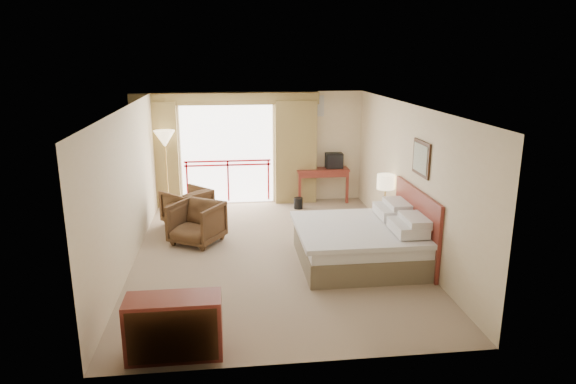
{
  "coord_description": "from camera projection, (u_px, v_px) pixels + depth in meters",
  "views": [
    {
      "loc": [
        -0.79,
        -8.82,
        3.57
      ],
      "look_at": [
        0.31,
        0.4,
        1.06
      ],
      "focal_mm": 32.0,
      "sensor_mm": 36.0,
      "label": 1
    }
  ],
  "objects": [
    {
      "name": "framed_art",
      "position": [
        421.0,
        158.0,
        8.7
      ],
      "size": [
        0.04,
        0.72,
        0.6
      ],
      "color": "black",
      "rests_on": "wall_right"
    },
    {
      "name": "coffee_maker",
      "position": [
        308.0,
        163.0,
        12.58
      ],
      "size": [
        0.15,
        0.15,
        0.29
      ],
      "primitive_type": "cylinder",
      "rotation": [
        0.0,
        0.0,
        0.18
      ],
      "color": "black",
      "rests_on": "desk"
    },
    {
      "name": "bed",
      "position": [
        362.0,
        242.0,
        8.98
      ],
      "size": [
        2.13,
        2.06,
        0.97
      ],
      "color": "brown",
      "rests_on": "floor"
    },
    {
      "name": "desk",
      "position": [
        321.0,
        175.0,
        12.75
      ],
      "size": [
        1.28,
        0.62,
        0.84
      ],
      "rotation": [
        0.0,
        0.0,
        0.0
      ],
      "color": "maroon",
      "rests_on": "floor"
    },
    {
      "name": "curtain_left",
      "position": [
        157.0,
        155.0,
        12.08
      ],
      "size": [
        1.0,
        0.26,
        2.5
      ],
      "primitive_type": "cube",
      "color": "olive",
      "rests_on": "wall_back"
    },
    {
      "name": "phone",
      "position": [
        385.0,
        207.0,
        10.14
      ],
      "size": [
        0.2,
        0.17,
        0.08
      ],
      "primitive_type": "cube",
      "rotation": [
        0.0,
        0.0,
        -0.2
      ],
      "color": "black",
      "rests_on": "nightstand"
    },
    {
      "name": "wall_left",
      "position": [
        129.0,
        187.0,
        8.84
      ],
      "size": [
        0.0,
        7.0,
        7.0
      ],
      "primitive_type": "plane",
      "rotation": [
        1.57,
        0.0,
        1.57
      ],
      "color": "beige",
      "rests_on": "ground"
    },
    {
      "name": "side_table",
      "position": [
        180.0,
        214.0,
        10.47
      ],
      "size": [
        0.54,
        0.54,
        0.59
      ],
      "rotation": [
        0.0,
        0.0,
        0.11
      ],
      "color": "black",
      "rests_on": "floor"
    },
    {
      "name": "armchair_near",
      "position": [
        198.0,
        243.0,
        10.01
      ],
      "size": [
        1.2,
        1.21,
        0.81
      ],
      "primitive_type": "imported",
      "rotation": [
        0.0,
        0.0,
        -0.55
      ],
      "color": "#402918",
      "rests_on": "floor"
    },
    {
      "name": "headboard",
      "position": [
        416.0,
        225.0,
        9.02
      ],
      "size": [
        0.06,
        2.1,
        1.3
      ],
      "primitive_type": "cube",
      "color": "maroon",
      "rests_on": "wall_right"
    },
    {
      "name": "book",
      "position": [
        180.0,
        205.0,
        10.42
      ],
      "size": [
        0.18,
        0.23,
        0.02
      ],
      "primitive_type": "imported",
      "rotation": [
        0.0,
        0.0,
        0.07
      ],
      "color": "white",
      "rests_on": "side_table"
    },
    {
      "name": "ceiling",
      "position": [
        273.0,
        106.0,
        8.77
      ],
      "size": [
        7.0,
        7.0,
        0.0
      ],
      "primitive_type": "plane",
      "rotation": [
        3.14,
        0.0,
        0.0
      ],
      "color": "white",
      "rests_on": "wall_back"
    },
    {
      "name": "armchair_far",
      "position": [
        188.0,
        224.0,
        11.11
      ],
      "size": [
        1.21,
        1.21,
        0.79
      ],
      "primitive_type": "imported",
      "rotation": [
        0.0,
        0.0,
        -2.4
      ],
      "color": "#402918",
      "rests_on": "floor"
    },
    {
      "name": "wall_back",
      "position": [
        260.0,
        148.0,
        12.48
      ],
      "size": [
        5.0,
        0.0,
        5.0
      ],
      "primitive_type": "plane",
      "rotation": [
        1.57,
        0.0,
        0.0
      ],
      "color": "beige",
      "rests_on": "ground"
    },
    {
      "name": "table_lamp",
      "position": [
        386.0,
        182.0,
        10.22
      ],
      "size": [
        0.35,
        0.35,
        0.62
      ],
      "rotation": [
        0.0,
        0.0,
        -0.03
      ],
      "color": "tan",
      "rests_on": "nightstand"
    },
    {
      "name": "hvac_vent",
      "position": [
        314.0,
        106.0,
        12.34
      ],
      "size": [
        0.5,
        0.04,
        0.5
      ],
      "primitive_type": "cube",
      "color": "silver",
      "rests_on": "wall_back"
    },
    {
      "name": "wall_right",
      "position": [
        409.0,
        179.0,
        9.41
      ],
      "size": [
        0.0,
        7.0,
        7.0
      ],
      "primitive_type": "plane",
      "rotation": [
        1.57,
        0.0,
        -1.57
      ],
      "color": "beige",
      "rests_on": "ground"
    },
    {
      "name": "balcony_railing",
      "position": [
        228.0,
        171.0,
        12.49
      ],
      "size": [
        2.09,
        0.03,
        1.02
      ],
      "color": "#B00F19",
      "rests_on": "wall_back"
    },
    {
      "name": "floor",
      "position": [
        274.0,
        253.0,
        9.48
      ],
      "size": [
        7.0,
        7.0,
        0.0
      ],
      "primitive_type": "plane",
      "color": "gray",
      "rests_on": "ground"
    },
    {
      "name": "floor_lamp",
      "position": [
        165.0,
        142.0,
        11.68
      ],
      "size": [
        0.48,
        0.48,
        1.88
      ],
      "rotation": [
        0.0,
        0.0,
        -0.25
      ],
      "color": "tan",
      "rests_on": "floor"
    },
    {
      "name": "nightstand",
      "position": [
        384.0,
        221.0,
        10.38
      ],
      "size": [
        0.45,
        0.53,
        0.6
      ],
      "primitive_type": "cube",
      "rotation": [
        0.0,
        0.0,
        -0.06
      ],
      "color": "maroon",
      "rests_on": "floor"
    },
    {
      "name": "valance",
      "position": [
        226.0,
        99.0,
        11.96
      ],
      "size": [
        4.4,
        0.22,
        0.28
      ],
      "primitive_type": "cube",
      "color": "olive",
      "rests_on": "wall_back"
    },
    {
      "name": "wall_front",
      "position": [
        301.0,
        258.0,
        5.77
      ],
      "size": [
        5.0,
        0.0,
        5.0
      ],
      "primitive_type": "plane",
      "rotation": [
        -1.57,
        0.0,
        0.0
      ],
      "color": "beige",
      "rests_on": "ground"
    },
    {
      "name": "tv",
      "position": [
        334.0,
        160.0,
        12.63
      ],
      "size": [
        0.41,
        0.33,
        0.37
      ],
      "rotation": [
        0.0,
        0.0,
        0.08
      ],
      "color": "black",
      "rests_on": "desk"
    },
    {
      "name": "curtain_right",
      "position": [
        296.0,
        152.0,
        12.46
      ],
      "size": [
        1.0,
        0.26,
        2.5
      ],
      "primitive_type": "cube",
      "color": "olive",
      "rests_on": "wall_back"
    },
    {
      "name": "dresser",
      "position": [
        174.0,
        327.0,
        6.19
      ],
      "size": [
        1.15,
        0.49,
        0.77
      ],
      "rotation": [
        0.0,
        0.0,
        -0.06
      ],
      "color": "maroon",
      "rests_on": "floor"
    },
    {
      "name": "cup",
      "position": [
        314.0,
        167.0,
        12.57
      ],
      "size": [
        0.08,
        0.08,
        0.09
      ],
      "primitive_type": "cylinder",
      "rotation": [
        0.0,
        0.0,
        -0.16
      ],
      "color": "white",
      "rests_on": "desk"
    },
    {
      "name": "wastebasket",
      "position": [
        298.0,
        203.0,
        12.19
      ],
      "size": [
        0.21,
        0.21,
        0.27
      ],
      "primitive_type": "cylinder",
      "rotation": [
        0.0,
        0.0,
        -0.01
      ],
      "color": "black",
      "rests_on": "floor"
    },
    {
      "name": "balcony_door",
      "position": [
        227.0,
        155.0,
        12.41
      ],
      "size": [
        2.4,
        0.0,
        2.4
      ],
      "primitive_type": "plane",
      "rotation": [
        1.57,
        0.0,
        0.0
      ],
      "color": "white",
      "rests_on": "wall_back"
    }
  ]
}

